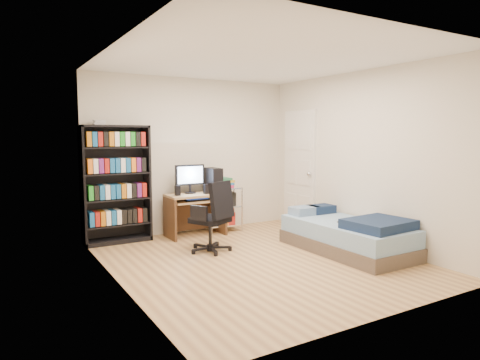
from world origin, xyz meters
TOP-DOWN VIEW (x-y plane):
  - room at (0.00, 0.00)m, footprint 3.58×4.08m
  - media_shelf at (-1.29, 1.84)m, footprint 0.97×0.32m
  - computer_desk at (-0.03, 1.68)m, footprint 0.89×0.52m
  - office_chair at (-0.30, 0.67)m, footprint 0.77×0.77m
  - wire_cart at (0.44, 1.74)m, footprint 0.61×0.47m
  - bed at (1.27, -0.28)m, footprint 0.92×1.84m
  - door at (1.72, 1.35)m, footprint 0.12×0.80m

SIDE VIEW (x-z plane):
  - bed at x=1.27m, z-range -0.03..0.49m
  - office_chair at x=-0.30m, z-range -0.18..0.80m
  - wire_cart at x=0.44m, z-range 0.14..1.03m
  - computer_desk at x=-0.03m, z-range 0.04..1.17m
  - media_shelf at x=-1.29m, z-range -0.01..1.79m
  - door at x=1.72m, z-range 0.00..2.00m
  - room at x=0.00m, z-range -0.04..2.54m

